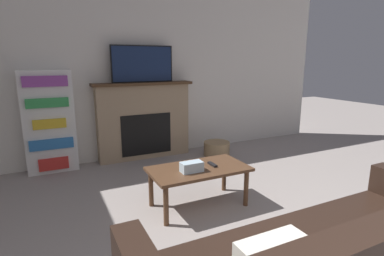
{
  "coord_description": "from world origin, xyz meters",
  "views": [
    {
      "loc": [
        -1.53,
        -0.37,
        1.5
      ],
      "look_at": [
        -0.09,
        2.56,
        0.77
      ],
      "focal_mm": 28.0,
      "sensor_mm": 36.0,
      "label": 1
    }
  ],
  "objects_px": {
    "coffee_table": "(199,173)",
    "tv": "(142,64)",
    "bookshelf": "(49,122)",
    "fireplace": "(144,120)",
    "storage_basket": "(217,149)"
  },
  "relations": [
    {
      "from": "tv",
      "to": "coffee_table",
      "type": "height_order",
      "value": "tv"
    },
    {
      "from": "fireplace",
      "to": "tv",
      "type": "bearing_deg",
      "value": -90.0
    },
    {
      "from": "storage_basket",
      "to": "fireplace",
      "type": "bearing_deg",
      "value": 158.3
    },
    {
      "from": "fireplace",
      "to": "bookshelf",
      "type": "relative_size",
      "value": 1.1
    },
    {
      "from": "storage_basket",
      "to": "bookshelf",
      "type": "bearing_deg",
      "value": 170.48
    },
    {
      "from": "coffee_table",
      "to": "bookshelf",
      "type": "bearing_deg",
      "value": 126.29
    },
    {
      "from": "tv",
      "to": "bookshelf",
      "type": "xyz_separation_m",
      "value": [
        -1.34,
        -0.0,
        -0.77
      ]
    },
    {
      "from": "fireplace",
      "to": "coffee_table",
      "type": "height_order",
      "value": "fireplace"
    },
    {
      "from": "tv",
      "to": "coffee_table",
      "type": "distance_m",
      "value": 2.14
    },
    {
      "from": "fireplace",
      "to": "tv",
      "type": "xyz_separation_m",
      "value": [
        0.0,
        -0.02,
        0.87
      ]
    },
    {
      "from": "coffee_table",
      "to": "fireplace",
      "type": "bearing_deg",
      "value": 90.2
    },
    {
      "from": "coffee_table",
      "to": "bookshelf",
      "type": "xyz_separation_m",
      "value": [
        -1.34,
        1.83,
        0.33
      ]
    },
    {
      "from": "bookshelf",
      "to": "storage_basket",
      "type": "distance_m",
      "value": 2.52
    },
    {
      "from": "coffee_table",
      "to": "tv",
      "type": "bearing_deg",
      "value": 90.2
    },
    {
      "from": "coffee_table",
      "to": "bookshelf",
      "type": "distance_m",
      "value": 2.29
    }
  ]
}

